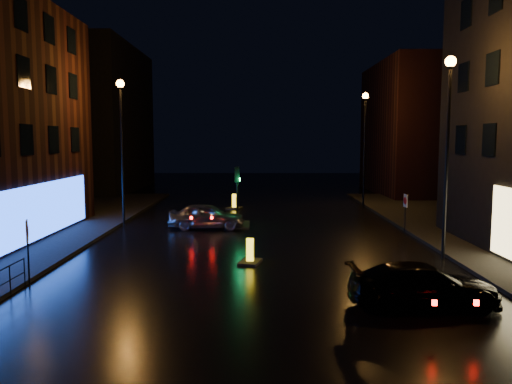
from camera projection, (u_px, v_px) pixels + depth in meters
ground at (258, 306)px, 15.08m from camera, size 120.00×120.00×0.00m
building_far_left at (96, 119)px, 49.20m from camera, size 8.00×16.00×14.00m
building_far_right at (419, 129)px, 46.23m from camera, size 8.00×14.00×12.00m
street_lamp_lfar at (121, 130)px, 28.44m from camera, size 0.44×0.44×8.37m
street_lamp_rnear at (448, 126)px, 20.44m from camera, size 0.44×0.44×8.37m
street_lamp_rfar at (365, 132)px, 36.35m from camera, size 0.44×0.44×8.37m
traffic_signal at (237, 217)px, 28.95m from camera, size 1.40×2.40×3.45m
silver_hatchback at (207, 216)px, 28.06m from camera, size 4.24×1.75×1.44m
dark_sedan at (424, 286)px, 14.92m from camera, size 4.57×2.02×1.30m
bollard_near at (250, 258)px, 20.25m from camera, size 1.05×1.33×1.02m
bollard_far at (234, 205)px, 36.23m from camera, size 1.26×1.45×1.07m
road_sign_left at (27, 237)px, 17.03m from camera, size 0.26×0.53×2.27m
road_sign_right at (405, 204)px, 26.65m from camera, size 0.09×0.51×2.09m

